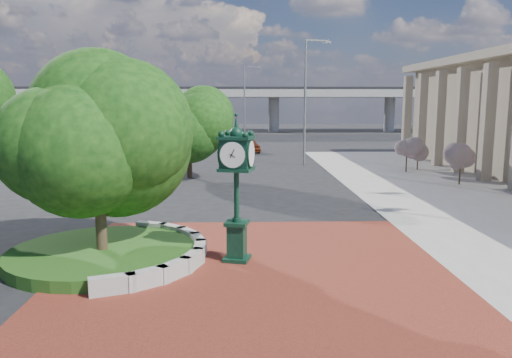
% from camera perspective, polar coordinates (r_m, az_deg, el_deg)
% --- Properties ---
extents(ground, '(200.00, 200.00, 0.00)m').
position_cam_1_polar(ground, '(16.83, -0.25, -9.13)').
color(ground, black).
rests_on(ground, ground).
extents(plaza, '(12.00, 12.00, 0.04)m').
position_cam_1_polar(plaza, '(15.88, -0.17, -10.18)').
color(plaza, maroon).
rests_on(plaza, ground).
extents(planter_wall, '(2.96, 6.77, 0.54)m').
position_cam_1_polar(planter_wall, '(16.91, -9.56, -8.21)').
color(planter_wall, '#9E9B93').
rests_on(planter_wall, ground).
extents(grass_bed, '(6.10, 6.10, 0.40)m').
position_cam_1_polar(grass_bed, '(17.40, -17.13, -8.24)').
color(grass_bed, '#164513').
rests_on(grass_bed, ground).
extents(overpass, '(90.00, 12.00, 7.50)m').
position_cam_1_polar(overpass, '(86.02, -1.46, 9.76)').
color(overpass, '#9E9B93').
rests_on(overpass, ground).
extents(tree_planter, '(5.20, 5.20, 6.33)m').
position_cam_1_polar(tree_planter, '(16.73, -17.68, 3.38)').
color(tree_planter, '#38281C').
rests_on(tree_planter, ground).
extents(tree_street, '(4.40, 4.40, 5.45)m').
position_cam_1_polar(tree_street, '(34.26, -7.68, 5.51)').
color(tree_street, '#38281C').
rests_on(tree_street, ground).
extents(post_clock, '(1.17, 1.17, 4.77)m').
position_cam_1_polar(post_clock, '(16.00, -2.24, -0.42)').
color(post_clock, black).
rests_on(post_clock, ground).
extents(parked_car, '(3.23, 5.06, 1.60)m').
position_cam_1_polar(parked_car, '(51.77, -1.11, 3.99)').
color(parked_car, '#63220E').
rests_on(parked_car, ground).
extents(street_lamp_near, '(2.20, 0.86, 10.05)m').
position_cam_1_polar(street_lamp_near, '(40.83, 5.94, 9.79)').
color(street_lamp_near, slate).
rests_on(street_lamp_near, ground).
extents(street_lamp_far, '(2.02, 0.40, 9.00)m').
position_cam_1_polar(street_lamp_far, '(55.78, -1.10, 8.94)').
color(street_lamp_far, slate).
rests_on(street_lamp_far, ground).
extents(shrub_near, '(1.20, 1.20, 2.20)m').
position_cam_1_polar(shrub_near, '(33.63, 22.34, 2.04)').
color(shrub_near, '#38281C').
rests_on(shrub_near, ground).
extents(shrub_mid, '(1.20, 1.20, 2.20)m').
position_cam_1_polar(shrub_mid, '(38.27, 16.86, 3.08)').
color(shrub_mid, '#38281C').
rests_on(shrub_mid, ground).
extents(shrub_far, '(1.20, 1.20, 2.20)m').
position_cam_1_polar(shrub_far, '(39.87, 18.04, 3.24)').
color(shrub_far, '#38281C').
rests_on(shrub_far, ground).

